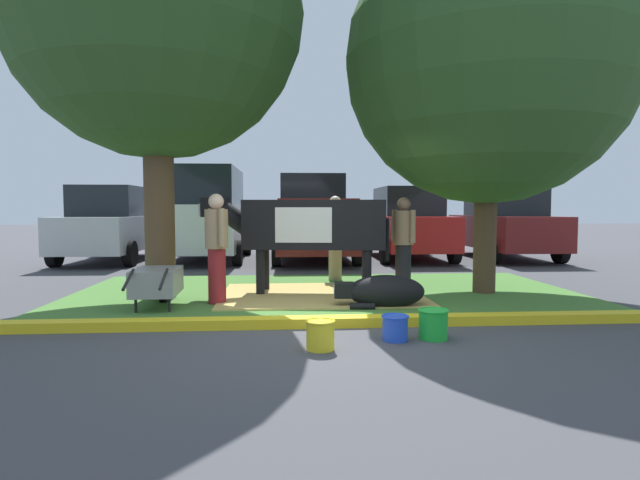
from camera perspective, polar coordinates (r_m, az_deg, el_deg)
name	(u,v)px	position (r m, az deg, el deg)	size (l,w,h in m)	color
ground_plane	(315,328)	(6.17, -0.57, -9.84)	(80.00, 80.00, 0.00)	#424247
grass_island	(326,293)	(8.63, 0.68, -5.90)	(8.38, 4.54, 0.02)	#477A33
curb_yellow	(343,321)	(6.26, 2.64, -9.07)	(9.58, 0.24, 0.12)	yellow
hay_bedding	(321,295)	(8.33, 0.16, -6.15)	(3.20, 2.40, 0.04)	tan
shade_tree_left	(156,11)	(8.91, -17.90, 23.20)	(4.55, 4.55, 6.74)	brown
shade_tree_right	(488,61)	(9.27, 18.30, 18.44)	(4.70, 4.70, 6.20)	#4C3823
cow_holstein	(308,225)	(8.41, -1.37, 1.65)	(3.13, 1.00, 1.61)	black
calf_lying	(384,292)	(7.38, 7.13, -5.75)	(1.32, 0.57, 0.48)	black
person_handler	(217,245)	(7.67, -11.47, -0.59)	(0.34, 0.48, 1.64)	maroon
person_visitor_near	(403,242)	(8.64, 9.30, -0.22)	(0.34, 0.47, 1.61)	black
person_visitor_far	(335,235)	(10.05, 1.71, 0.54)	(0.48, 0.34, 1.67)	#9E7F5B
wheelbarrow	(157,282)	(7.60, -17.74, -4.49)	(0.63, 1.60, 0.63)	gray
bucket_yellow	(320,334)	(5.24, 0.04, -10.48)	(0.31, 0.31, 0.30)	yellow
bucket_blue	(395,327)	(5.65, 8.39, -9.62)	(0.30, 0.30, 0.28)	blue
bucket_green	(433,323)	(5.78, 12.53, -9.09)	(0.34, 0.34, 0.33)	green
sedan_silver	(112,225)	(14.93, -22.22, 1.59)	(2.07, 4.42, 2.02)	silver
suv_black	(208,214)	(14.41, -12.43, 2.84)	(2.17, 4.62, 2.52)	silver
pickup_truck_maroon	(313,220)	(14.39, -0.76, 2.30)	(2.27, 5.43, 2.42)	maroon
sedan_red	(407,224)	(14.67, 9.73, 1.77)	(2.07, 4.42, 2.02)	red
sedan_blue	(504,224)	(15.45, 19.85, 1.70)	(2.07, 4.42, 2.02)	maroon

